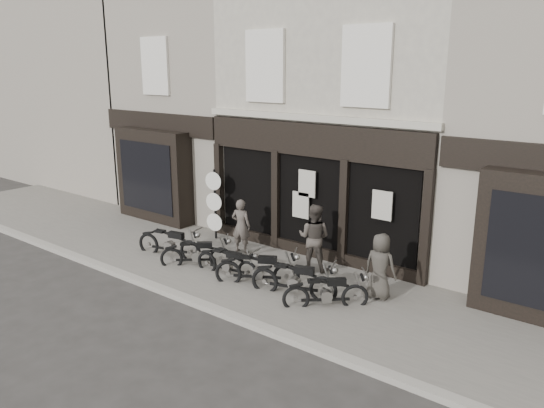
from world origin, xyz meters
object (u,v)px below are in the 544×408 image
Objects in this scene: motorcycle_1 at (197,256)px; advert_sign_post at (215,207)px; motorcycle_0 at (170,246)px; motorcycle_4 at (295,283)px; motorcycle_2 at (228,265)px; motorcycle_3 at (258,272)px; man_right at (380,266)px; man_left at (241,226)px; man_centre at (314,237)px; motorcycle_5 at (327,295)px.

advert_sign_post is at bearing 80.77° from motorcycle_1.
motorcycle_0 is at bearing -98.93° from advert_sign_post.
motorcycle_4 is (4.39, 0.02, 0.00)m from motorcycle_0.
advert_sign_post is at bearing 133.44° from motorcycle_2.
man_right is at bearing -7.99° from motorcycle_3.
motorcycle_4 is at bearing 138.73° from man_left.
man_centre is (0.56, 1.65, 0.61)m from motorcycle_3.
motorcycle_0 is 4.39m from motorcycle_4.
motorcycle_0 is 6.18m from man_right.
motorcycle_5 is at bearing -40.54° from motorcycle_1.
motorcycle_0 is at bearing 136.64° from motorcycle_1.
motorcycle_4 is (3.24, 0.07, 0.04)m from motorcycle_1.
motorcycle_5 reaches higher than motorcycle_1.
motorcycle_2 is 0.83× the size of advert_sign_post.
motorcycle_3 is at bearing -39.40° from motorcycle_1.
advert_sign_post is at bearing -17.49° from man_centre.
advert_sign_post reaches higher than man_left.
motorcycle_3 is 3.02m from man_right.
man_left reaches higher than motorcycle_2.
man_right is (6.06, 1.10, 0.50)m from motorcycle_0.
motorcycle_3 is at bearing 164.38° from motorcycle_4.
motorcycle_2 is (1.12, 0.02, -0.00)m from motorcycle_1.
motorcycle_3 is 0.84× the size of advert_sign_post.
motorcycle_1 is at bearing 18.72° from man_centre.
motorcycle_4 reaches higher than motorcycle_0.
motorcycle_1 is 1.65m from man_left.
man_centre reaches higher than motorcycle_2.
man_centre is at bearing 10.80° from motorcycle_0.
man_right is 0.67× the size of advert_sign_post.
man_right is at bearing -27.44° from motorcycle_1.
man_centre reaches higher than man_right.
man_centre is 3.91m from advert_sign_post.
motorcycle_2 is at bearing -50.36° from advert_sign_post.
advert_sign_post is at bearing -9.02° from man_right.
motorcycle_3 is at bearing -40.35° from advert_sign_post.
man_centre is (2.43, 0.16, 0.10)m from man_left.
motorcycle_2 is at bearing 151.56° from motorcycle_3.
man_left is at bearing -6.12° from man_right.
motorcycle_1 is 0.83× the size of motorcycle_3.
motorcycle_3 is at bearing -12.40° from motorcycle_0.
motorcycle_2 is 1.21× the size of man_left.
motorcycle_5 is 0.69× the size of advert_sign_post.
motorcycle_0 is 0.91× the size of advert_sign_post.
motorcycle_0 reaches higher than motorcycle_2.
man_right reaches higher than motorcycle_3.
motorcycle_5 is (2.04, -0.04, -0.03)m from motorcycle_3.
man_left is (-2.97, 1.46, 0.51)m from motorcycle_4.
motorcycle_0 is 1.18× the size of man_centre.
man_centre is 2.28m from man_right.
motorcycle_0 is 1.01× the size of motorcycle_4.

